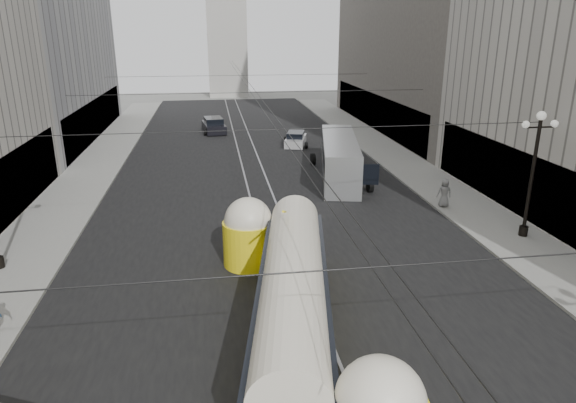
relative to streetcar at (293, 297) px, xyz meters
name	(u,v)px	position (x,y,z in m)	size (l,w,h in m)	color
road	(254,173)	(0.50, 21.54, -1.57)	(20.00, 85.00, 0.02)	black
sidewalk_left	(96,167)	(-11.50, 25.04, -1.50)	(4.00, 72.00, 0.15)	gray
sidewalk_right	(393,156)	(12.50, 25.04, -1.50)	(4.00, 72.00, 0.15)	gray
rail_left	(244,174)	(-0.25, 21.54, -1.57)	(0.12, 85.00, 0.04)	gray
rail_right	(264,173)	(1.25, 21.54, -1.57)	(0.12, 85.00, 0.04)	gray
lamppost_right_mid	(533,168)	(13.10, 7.04, 2.17)	(1.86, 0.44, 6.37)	black
catenary	(255,95)	(0.62, 20.54, 4.31)	(25.00, 72.00, 0.23)	black
streetcar	(293,297)	(0.00, 0.00, 0.00)	(4.44, 14.62, 3.22)	yellow
city_bus	(339,157)	(6.48, 19.50, -0.02)	(4.47, 11.51, 2.84)	#ABAEB0
sedan_white_far	(296,139)	(5.12, 30.56, -1.00)	(2.66, 4.31, 1.27)	silver
sedan_dark_far	(214,126)	(-2.24, 38.19, -0.88)	(2.56, 5.01, 1.52)	black
pedestrian_sidewalk_right	(444,193)	(11.00, 11.93, -0.57)	(0.83, 0.51, 1.71)	slate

